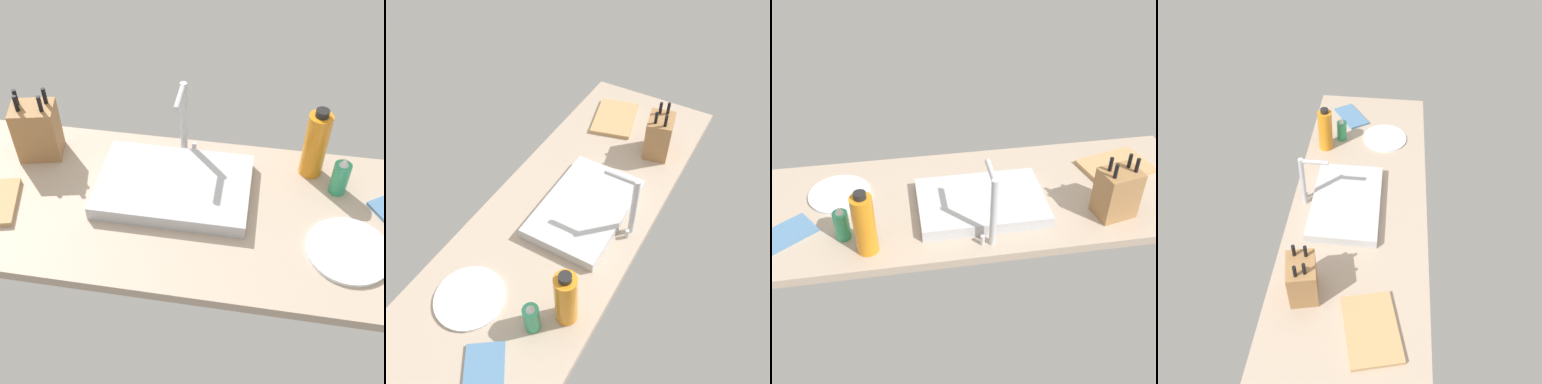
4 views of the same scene
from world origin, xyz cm
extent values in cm
cube|color=tan|center=(0.00, 0.00, 1.75)|extent=(187.47, 65.56, 3.50)
cube|color=#B7BABF|center=(-3.37, 6.18, 5.87)|extent=(48.60, 32.47, 4.74)
cylinder|color=#B7BABF|center=(-3.53, 26.51, 17.49)|extent=(2.40, 2.40, 27.98)
cylinder|color=#B7BABF|center=(-3.53, 20.23, 30.48)|extent=(2.00, 12.57, 2.00)
cylinder|color=#B7BABF|center=(-0.03, 26.51, 5.50)|extent=(1.60, 1.60, 4.00)
cube|color=#9E7042|center=(-52.33, 17.57, 13.22)|extent=(16.19, 13.84, 19.45)
cylinder|color=black|center=(-55.76, 15.26, 25.72)|extent=(1.66, 1.66, 5.55)
cylinder|color=black|center=(-57.19, 18.39, 25.72)|extent=(1.66, 1.66, 5.55)
cylinder|color=black|center=(-48.14, 16.23, 25.72)|extent=(1.66, 1.66, 5.55)
cylinder|color=black|center=(-48.25, 20.65, 25.72)|extent=(1.66, 1.66, 5.55)
cube|color=tan|center=(-65.42, -10.43, 4.40)|extent=(32.32, 26.04, 1.80)
cylinder|color=#2D9966|center=(48.73, 14.83, 9.16)|extent=(5.49, 5.49, 11.33)
cone|color=silver|center=(48.73, 14.83, 16.23)|extent=(3.02, 3.02, 2.80)
cylinder|color=orange|center=(40.06, 22.74, 15.09)|extent=(7.66, 7.66, 23.18)
cylinder|color=black|center=(40.06, 22.74, 27.78)|extent=(4.21, 4.21, 2.20)
cylinder|color=white|center=(51.18, -9.99, 4.10)|extent=(24.69, 24.69, 1.20)
cube|color=teal|center=(70.84, 11.54, 4.10)|extent=(26.08, 23.20, 1.20)
camera|label=1|loc=(20.67, -106.09, 120.90)|focal=47.25mm
camera|label=2|loc=(93.93, 57.42, 134.60)|focal=38.60mm
camera|label=3|loc=(26.55, 149.43, 125.64)|focal=45.82mm
camera|label=4|loc=(-132.70, -9.75, 146.04)|focal=37.01mm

